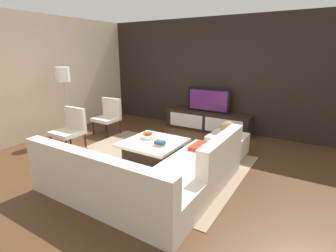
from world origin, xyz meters
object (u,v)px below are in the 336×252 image
(accent_chair_near, at_px, (71,127))
(sectional_couch, at_px, (148,176))
(media_console, at_px, (207,121))
(television, at_px, (208,100))
(fruit_bowl, at_px, (148,135))
(decorative_ball, at_px, (228,128))
(accent_chair_far, at_px, (109,114))
(ottoman, at_px, (227,144))
(floor_lamp, at_px, (63,79))
(coffee_table, at_px, (153,150))
(book_stack, at_px, (160,143))

(accent_chair_near, bearing_deg, sectional_couch, -10.52)
(media_console, bearing_deg, television, 90.00)
(television, bearing_deg, fruit_bowl, -97.36)
(fruit_bowl, distance_m, decorative_ball, 1.57)
(accent_chair_near, distance_m, accent_chair_far, 1.21)
(accent_chair_far, distance_m, decorative_ball, 2.99)
(television, distance_m, accent_chair_far, 2.52)
(decorative_ball, bearing_deg, ottoman, 180.00)
(floor_lamp, bearing_deg, sectional_couch, -18.53)
(coffee_table, xyz_separation_m, book_stack, (0.23, -0.12, 0.22))
(floor_lamp, xyz_separation_m, ottoman, (3.51, 1.01, -1.18))
(media_console, distance_m, floor_lamp, 3.60)
(accent_chair_near, xyz_separation_m, fruit_bowl, (1.61, 0.50, -0.05))
(coffee_table, distance_m, floor_lamp, 2.71)
(coffee_table, distance_m, accent_chair_near, 1.86)
(sectional_couch, distance_m, fruit_bowl, 1.36)
(coffee_table, bearing_deg, media_console, 87.51)
(book_stack, bearing_deg, ottoman, 53.77)
(decorative_ball, bearing_deg, sectional_couch, -102.88)
(media_console, xyz_separation_m, television, (0.00, 0.00, 0.55))
(floor_lamp, bearing_deg, media_console, 41.94)
(sectional_couch, distance_m, accent_chair_near, 2.48)
(media_console, height_order, television, television)
(book_stack, bearing_deg, floor_lamp, 177.03)
(sectional_couch, relative_size, ottoman, 3.43)
(coffee_table, relative_size, accent_chair_near, 1.20)
(fruit_bowl, relative_size, book_stack, 1.43)
(media_console, distance_m, book_stack, 2.43)
(decorative_ball, xyz_separation_m, book_stack, (-0.84, -1.15, -0.11))
(floor_lamp, height_order, decorative_ball, floor_lamp)
(sectional_couch, xyz_separation_m, accent_chair_far, (-2.51, 1.81, 0.21))
(sectional_couch, relative_size, coffee_table, 2.30)
(television, height_order, ottoman, television)
(decorative_ball, height_order, book_stack, decorative_ball)
(accent_chair_far, bearing_deg, ottoman, 15.56)
(decorative_ball, bearing_deg, media_console, 127.43)
(media_console, height_order, accent_chair_near, accent_chair_near)
(coffee_table, bearing_deg, accent_chair_far, 157.08)
(media_console, bearing_deg, accent_chair_far, -143.47)
(ottoman, distance_m, decorative_ball, 0.34)
(sectional_couch, xyz_separation_m, coffee_table, (-0.61, 1.00, -0.07))
(ottoman, bearing_deg, coffee_table, -136.14)
(media_console, relative_size, decorative_ball, 7.89)
(ottoman, distance_m, fruit_bowl, 1.58)
(accent_chair_near, distance_m, book_stack, 2.04)
(television, bearing_deg, accent_chair_near, -125.05)
(decorative_ball, distance_m, book_stack, 1.43)
(book_stack, bearing_deg, fruit_bowl, 151.84)
(television, height_order, fruit_bowl, television)
(coffee_table, xyz_separation_m, accent_chair_near, (-1.79, -0.40, 0.29))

